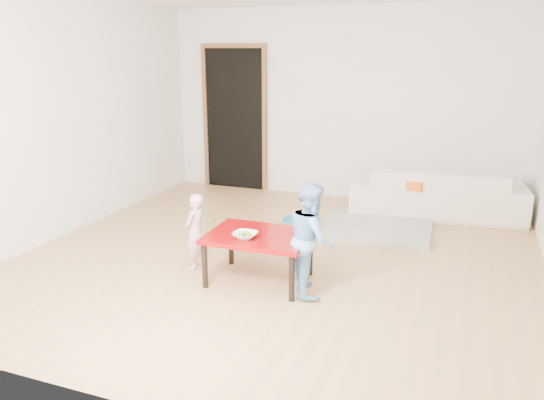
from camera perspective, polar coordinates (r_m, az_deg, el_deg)
The scene contains 13 objects.
floor at distance 5.39m, azimuth 0.76°, elevation -6.13°, with size 5.00×5.00×0.01m, color tan.
back_wall at distance 7.43m, azimuth 7.51°, elevation 10.14°, with size 5.00×0.02×2.60m, color white.
left_wall at distance 6.35m, azimuth -21.16°, elevation 8.30°, with size 0.02×5.00×2.60m, color white.
doorway at distance 7.97m, azimuth -3.98°, elevation 8.61°, with size 1.02×0.08×2.11m, color brown, non-canonical shape.
sofa at distance 6.97m, azimuth 17.23°, elevation 0.89°, with size 2.10×0.82×0.61m, color silver.
cushion at distance 6.69m, azimuth 14.63°, elevation 1.83°, with size 0.40×0.36×0.11m, color orange.
red_table at distance 4.77m, azimuth -1.42°, elevation -6.22°, with size 0.89×0.67×0.45m, color maroon, non-canonical shape.
bowl at distance 4.59m, azimuth -2.90°, elevation -3.81°, with size 0.21×0.21×0.05m, color white.
broccoli at distance 4.58m, azimuth -2.90°, elevation -3.79°, with size 0.12×0.12×0.06m, color #2D5919, non-canonical shape.
child_pink at distance 5.06m, azimuth -8.23°, elevation -3.38°, with size 0.27×0.17×0.73m, color pink.
child_blue at distance 4.47m, azimuth 4.25°, elevation -4.20°, with size 0.47×0.37×0.97m, color #69A8F3.
basin at distance 6.13m, azimuth 3.17°, elevation -2.72°, with size 0.45×0.45×0.14m, color #338FC0.
blanket at distance 6.24m, azimuth 11.04°, elevation -3.01°, with size 1.25×1.04×0.06m, color beige, non-canonical shape.
Camera 1 is at (1.71, -4.70, 2.00)m, focal length 35.00 mm.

